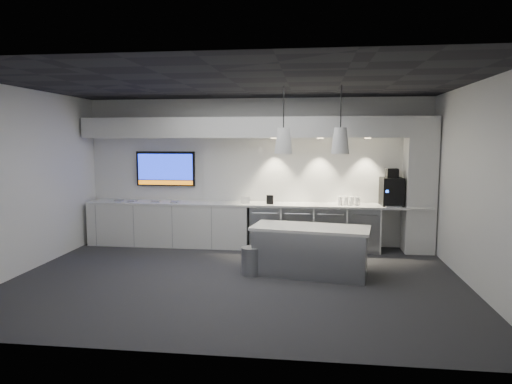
# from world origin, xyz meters

# --- Properties ---
(floor) EXTENTS (7.00, 7.00, 0.00)m
(floor) POSITION_xyz_m (0.00, 0.00, 0.00)
(floor) COLOR #2C2C2E
(floor) RESTS_ON ground
(ceiling) EXTENTS (7.00, 7.00, 0.00)m
(ceiling) POSITION_xyz_m (0.00, 0.00, 3.00)
(ceiling) COLOR black
(ceiling) RESTS_ON wall_back
(wall_back) EXTENTS (7.00, 0.00, 7.00)m
(wall_back) POSITION_xyz_m (0.00, 2.50, 1.50)
(wall_back) COLOR white
(wall_back) RESTS_ON floor
(wall_front) EXTENTS (7.00, 0.00, 7.00)m
(wall_front) POSITION_xyz_m (0.00, -2.50, 1.50)
(wall_front) COLOR white
(wall_front) RESTS_ON floor
(wall_left) EXTENTS (0.00, 7.00, 7.00)m
(wall_left) POSITION_xyz_m (-3.50, 0.00, 1.50)
(wall_left) COLOR white
(wall_left) RESTS_ON floor
(wall_right) EXTENTS (0.00, 7.00, 7.00)m
(wall_right) POSITION_xyz_m (3.50, 0.00, 1.50)
(wall_right) COLOR white
(wall_right) RESTS_ON floor
(back_counter) EXTENTS (6.80, 0.65, 0.04)m
(back_counter) POSITION_xyz_m (0.00, 2.17, 0.88)
(back_counter) COLOR white
(back_counter) RESTS_ON left_base_cabinets
(left_base_cabinets) EXTENTS (3.30, 0.63, 0.86)m
(left_base_cabinets) POSITION_xyz_m (-1.75, 2.17, 0.43)
(left_base_cabinets) COLOR white
(left_base_cabinets) RESTS_ON floor
(fridge_unit_a) EXTENTS (0.60, 0.61, 0.85)m
(fridge_unit_a) POSITION_xyz_m (0.25, 2.17, 0.42)
(fridge_unit_a) COLOR #94979C
(fridge_unit_a) RESTS_ON floor
(fridge_unit_b) EXTENTS (0.60, 0.61, 0.85)m
(fridge_unit_b) POSITION_xyz_m (0.88, 2.17, 0.42)
(fridge_unit_b) COLOR #94979C
(fridge_unit_b) RESTS_ON floor
(fridge_unit_c) EXTENTS (0.60, 0.61, 0.85)m
(fridge_unit_c) POSITION_xyz_m (1.51, 2.17, 0.42)
(fridge_unit_c) COLOR #94979C
(fridge_unit_c) RESTS_ON floor
(fridge_unit_d) EXTENTS (0.60, 0.61, 0.85)m
(fridge_unit_d) POSITION_xyz_m (2.14, 2.17, 0.42)
(fridge_unit_d) COLOR #94979C
(fridge_unit_d) RESTS_ON floor
(backsplash) EXTENTS (4.60, 0.03, 1.30)m
(backsplash) POSITION_xyz_m (1.20, 2.48, 1.55)
(backsplash) COLOR white
(backsplash) RESTS_ON wall_back
(soffit) EXTENTS (6.90, 0.60, 0.40)m
(soffit) POSITION_xyz_m (0.00, 2.20, 2.40)
(soffit) COLOR white
(soffit) RESTS_ON wall_back
(column) EXTENTS (0.55, 0.55, 2.60)m
(column) POSITION_xyz_m (3.20, 2.20, 1.30)
(column) COLOR white
(column) RESTS_ON floor
(wall_tv) EXTENTS (1.25, 0.07, 0.72)m
(wall_tv) POSITION_xyz_m (-1.90, 2.45, 1.56)
(wall_tv) COLOR black
(wall_tv) RESTS_ON wall_back
(island) EXTENTS (1.96, 1.08, 0.79)m
(island) POSITION_xyz_m (1.14, 0.42, 0.40)
(island) COLOR #94979C
(island) RESTS_ON floor
(bin) EXTENTS (0.40, 0.40, 0.45)m
(bin) POSITION_xyz_m (0.20, 0.30, 0.22)
(bin) COLOR #94979C
(bin) RESTS_ON floor
(coffee_machine) EXTENTS (0.42, 0.58, 0.72)m
(coffee_machine) POSITION_xyz_m (2.68, 2.20, 1.19)
(coffee_machine) COLOR black
(coffee_machine) RESTS_ON back_counter
(sign_black) EXTENTS (0.14, 0.05, 0.18)m
(sign_black) POSITION_xyz_m (0.33, 2.08, 0.99)
(sign_black) COLOR black
(sign_black) RESTS_ON back_counter
(sign_white) EXTENTS (0.18, 0.05, 0.14)m
(sign_white) POSITION_xyz_m (-0.16, 2.09, 0.97)
(sign_white) COLOR white
(sign_white) RESTS_ON back_counter
(cup_cluster) EXTENTS (0.41, 0.19, 0.16)m
(cup_cluster) POSITION_xyz_m (1.87, 2.16, 0.98)
(cup_cluster) COLOR white
(cup_cluster) RESTS_ON back_counter
(tray_a) EXTENTS (0.17, 0.17, 0.02)m
(tray_a) POSITION_xyz_m (-2.83, 2.17, 0.91)
(tray_a) COLOR #969696
(tray_a) RESTS_ON back_counter
(tray_b) EXTENTS (0.19, 0.19, 0.02)m
(tray_b) POSITION_xyz_m (-2.51, 2.11, 0.91)
(tray_b) COLOR #969696
(tray_b) RESTS_ON back_counter
(tray_c) EXTENTS (0.18, 0.18, 0.02)m
(tray_c) POSITION_xyz_m (-2.01, 2.11, 0.91)
(tray_c) COLOR #969696
(tray_c) RESTS_ON back_counter
(tray_d) EXTENTS (0.16, 0.16, 0.02)m
(tray_d) POSITION_xyz_m (-1.60, 2.08, 0.91)
(tray_d) COLOR #969696
(tray_d) RESTS_ON back_counter
(pendant_left) EXTENTS (0.29, 0.29, 1.11)m
(pendant_left) POSITION_xyz_m (0.70, 0.42, 2.15)
(pendant_left) COLOR white
(pendant_left) RESTS_ON ceiling
(pendant_right) EXTENTS (0.29, 0.29, 1.11)m
(pendant_right) POSITION_xyz_m (1.58, 0.42, 2.15)
(pendant_right) COLOR white
(pendant_right) RESTS_ON ceiling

